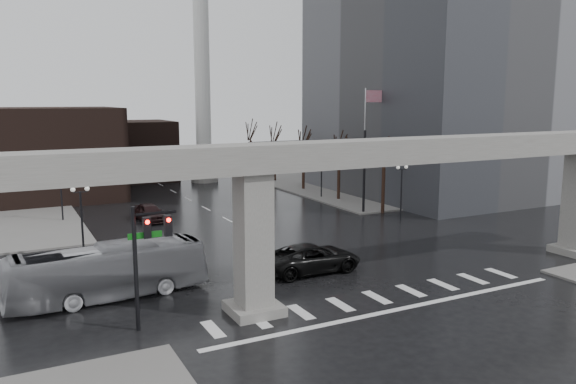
{
  "coord_description": "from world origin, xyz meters",
  "views": [
    {
      "loc": [
        -17.99,
        -25.26,
        10.86
      ],
      "look_at": [
        -0.41,
        9.04,
        4.5
      ],
      "focal_mm": 35.0,
      "sensor_mm": 36.0,
      "label": 1
    }
  ],
  "objects_px": {
    "signal_mast_arm": "(330,155)",
    "far_car": "(150,212)",
    "pickup_truck": "(312,258)",
    "city_bus": "(108,272)"
  },
  "relations": [
    {
      "from": "signal_mast_arm",
      "to": "pickup_truck",
      "type": "relative_size",
      "value": 1.88
    },
    {
      "from": "pickup_truck",
      "to": "far_car",
      "type": "distance_m",
      "value": 20.61
    },
    {
      "from": "pickup_truck",
      "to": "city_bus",
      "type": "height_order",
      "value": "city_bus"
    },
    {
      "from": "signal_mast_arm",
      "to": "city_bus",
      "type": "distance_m",
      "value": 26.18
    },
    {
      "from": "signal_mast_arm",
      "to": "far_car",
      "type": "distance_m",
      "value": 17.28
    },
    {
      "from": "pickup_truck",
      "to": "far_car",
      "type": "xyz_separation_m",
      "value": [
        -5.61,
        19.84,
        -0.1
      ]
    },
    {
      "from": "pickup_truck",
      "to": "city_bus",
      "type": "bearing_deg",
      "value": 86.21
    },
    {
      "from": "far_car",
      "to": "signal_mast_arm",
      "type": "bearing_deg",
      "value": -28.16
    },
    {
      "from": "signal_mast_arm",
      "to": "far_car",
      "type": "relative_size",
      "value": 2.59
    },
    {
      "from": "pickup_truck",
      "to": "far_car",
      "type": "relative_size",
      "value": 1.38
    }
  ]
}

